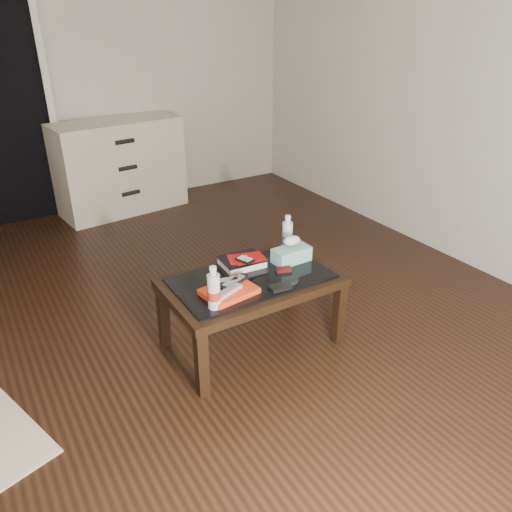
{
  "coord_description": "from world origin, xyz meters",
  "views": [
    {
      "loc": [
        -0.82,
        -2.57,
        1.86
      ],
      "look_at": [
        0.54,
        -0.33,
        0.55
      ],
      "focal_mm": 35.0,
      "sensor_mm": 36.0,
      "label": 1
    }
  ],
  "objects_px": {
    "water_bottle_left": "(214,287)",
    "tissue_box": "(291,255)",
    "dresser": "(120,166)",
    "water_bottle_right": "(287,233)",
    "textbook": "(242,262)",
    "coffee_table": "(252,287)"
  },
  "relations": [
    {
      "from": "coffee_table",
      "to": "tissue_box",
      "type": "height_order",
      "value": "tissue_box"
    },
    {
      "from": "textbook",
      "to": "water_bottle_left",
      "type": "height_order",
      "value": "water_bottle_left"
    },
    {
      "from": "textbook",
      "to": "water_bottle_right",
      "type": "relative_size",
      "value": 1.05
    },
    {
      "from": "water_bottle_left",
      "to": "tissue_box",
      "type": "distance_m",
      "value": 0.68
    },
    {
      "from": "textbook",
      "to": "water_bottle_left",
      "type": "xyz_separation_m",
      "value": [
        -0.36,
        -0.33,
        0.1
      ]
    },
    {
      "from": "tissue_box",
      "to": "water_bottle_right",
      "type": "bearing_deg",
      "value": 62.98
    },
    {
      "from": "dresser",
      "to": "coffee_table",
      "type": "bearing_deg",
      "value": -97.81
    },
    {
      "from": "textbook",
      "to": "tissue_box",
      "type": "height_order",
      "value": "tissue_box"
    },
    {
      "from": "textbook",
      "to": "water_bottle_left",
      "type": "bearing_deg",
      "value": -133.28
    },
    {
      "from": "dresser",
      "to": "water_bottle_right",
      "type": "relative_size",
      "value": 5.25
    },
    {
      "from": "dresser",
      "to": "water_bottle_left",
      "type": "height_order",
      "value": "dresser"
    },
    {
      "from": "water_bottle_right",
      "to": "tissue_box",
      "type": "distance_m",
      "value": 0.18
    },
    {
      "from": "water_bottle_left",
      "to": "tissue_box",
      "type": "height_order",
      "value": "water_bottle_left"
    },
    {
      "from": "coffee_table",
      "to": "dresser",
      "type": "bearing_deg",
      "value": 88.69
    },
    {
      "from": "coffee_table",
      "to": "water_bottle_right",
      "type": "relative_size",
      "value": 4.2
    },
    {
      "from": "coffee_table",
      "to": "water_bottle_right",
      "type": "distance_m",
      "value": 0.46
    },
    {
      "from": "dresser",
      "to": "water_bottle_right",
      "type": "xyz_separation_m",
      "value": [
        0.32,
        -2.44,
        0.13
      ]
    },
    {
      "from": "coffee_table",
      "to": "dresser",
      "type": "distance_m",
      "value": 2.63
    },
    {
      "from": "textbook",
      "to": "water_bottle_right",
      "type": "bearing_deg",
      "value": 9.4
    },
    {
      "from": "textbook",
      "to": "tissue_box",
      "type": "bearing_deg",
      "value": -17.36
    },
    {
      "from": "coffee_table",
      "to": "textbook",
      "type": "xyz_separation_m",
      "value": [
        0.03,
        0.16,
        0.09
      ]
    },
    {
      "from": "dresser",
      "to": "tissue_box",
      "type": "relative_size",
      "value": 5.43
    }
  ]
}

